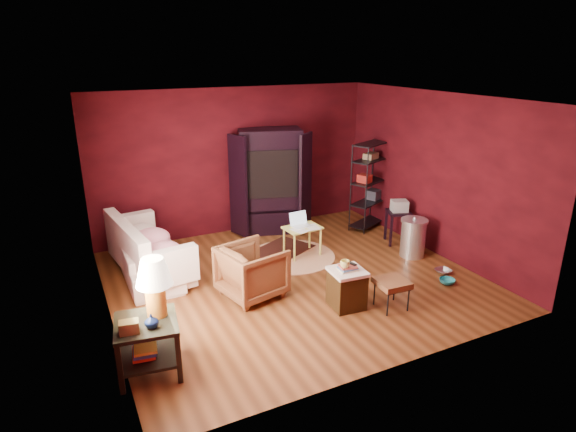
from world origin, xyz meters
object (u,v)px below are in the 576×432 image
object	(u,v)px
tv_armoire	(270,179)
wire_shelving	(370,182)
sofa	(147,253)
armchair	(252,269)
side_table	(151,305)
hamper	(347,288)
laptop_desk	(302,230)

from	to	relation	value
tv_armoire	wire_shelving	bearing A→B (deg)	-2.90
sofa	tv_armoire	xyz separation A→B (m)	(2.61, 0.95, 0.68)
armchair	side_table	xyz separation A→B (m)	(-1.64, -1.10, 0.37)
hamper	laptop_desk	world-z (taller)	laptop_desk
hamper	tv_armoire	distance (m)	3.33
side_table	sofa	bearing A→B (deg)	81.12
sofa	tv_armoire	size ratio (longest dim) A/B	0.96
tv_armoire	wire_shelving	world-z (taller)	tv_armoire
wire_shelving	sofa	bearing A→B (deg)	159.14
tv_armoire	hamper	bearing A→B (deg)	-78.07
tv_armoire	wire_shelving	xyz separation A→B (m)	(1.86, -0.68, -0.11)
wire_shelving	armchair	bearing A→B (deg)	-177.24
laptop_desk	tv_armoire	world-z (taller)	tv_armoire
sofa	wire_shelving	distance (m)	4.51
armchair	laptop_desk	world-z (taller)	armchair
tv_armoire	sofa	bearing A→B (deg)	-142.88
armchair	laptop_desk	xyz separation A→B (m)	(1.34, 0.97, 0.05)
side_table	tv_armoire	world-z (taller)	tv_armoire
hamper	tv_armoire	xyz separation A→B (m)	(0.29, 3.23, 0.77)
armchair	laptop_desk	size ratio (longest dim) A/B	1.11
armchair	hamper	bearing A→B (deg)	-143.18
armchair	wire_shelving	xyz separation A→B (m)	(3.22, 1.65, 0.53)
sofa	tv_armoire	distance (m)	2.86
laptop_desk	wire_shelving	size ratio (longest dim) A/B	0.44
side_table	hamper	size ratio (longest dim) A/B	2.04
hamper	tv_armoire	bearing A→B (deg)	84.82
hamper	wire_shelving	distance (m)	3.40
laptop_desk	tv_armoire	bearing A→B (deg)	84.99
laptop_desk	hamper	bearing A→B (deg)	-102.98
armchair	wire_shelving	bearing A→B (deg)	-75.68
sofa	wire_shelving	world-z (taller)	wire_shelving
hamper	wire_shelving	size ratio (longest dim) A/B	0.37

